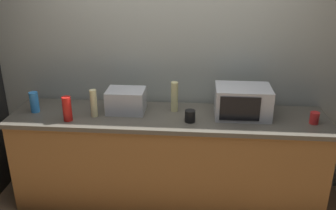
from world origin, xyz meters
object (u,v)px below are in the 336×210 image
bottle_spray_cleaner (34,102)px  mug_black (190,116)px  bottle_vinegar (174,97)px  bottle_hot_sauce (67,109)px  bottle_hand_soap (94,103)px  microwave (243,102)px  toaster_oven (126,101)px  mug_red (314,118)px

bottle_spray_cleaner → mug_black: size_ratio=1.82×
bottle_vinegar → mug_black: size_ratio=2.68×
bottle_hot_sauce → bottle_hand_soap: (0.21, 0.11, 0.02)m
bottle_spray_cleaner → bottle_hand_soap: 0.57m
bottle_hot_sauce → bottle_spray_cleaner: bearing=156.0°
microwave → bottle_spray_cleaner: (-1.87, -0.06, -0.04)m
bottle_hand_soap → bottle_hot_sauce: bearing=-152.9°
bottle_vinegar → mug_black: (0.15, -0.23, -0.09)m
bottle_vinegar → bottle_hot_sauce: 0.95m
bottle_hot_sauce → bottle_spray_cleaner: (-0.36, 0.16, -0.01)m
microwave → bottle_hand_soap: microwave is taller
toaster_oven → bottle_spray_cleaner: toaster_oven is taller
bottle_vinegar → bottle_hot_sauce: bottle_vinegar is taller
mug_black → microwave: bearing=19.9°
microwave → mug_black: microwave is taller
bottle_hand_soap → mug_red: bearing=0.1°
bottle_vinegar → bottle_spray_cleaner: bearing=-174.3°
bottle_spray_cleaner → mug_black: (1.42, -0.10, -0.04)m
microwave → bottle_hand_soap: (-1.30, -0.12, -0.01)m
mug_red → mug_black: (-1.05, -0.05, 0.00)m
mug_black → bottle_spray_cleaner: bearing=176.0°
bottle_spray_cleaner → toaster_oven: bearing=5.3°
toaster_oven → mug_red: size_ratio=3.33×
bottle_spray_cleaner → mug_red: bottle_spray_cleaner is taller
microwave → mug_red: size_ratio=4.70×
toaster_oven → mug_red: 1.64m
microwave → bottle_hot_sauce: 1.53m
toaster_oven → bottle_spray_cleaner: (-0.83, -0.08, -0.01)m
microwave → bottle_hand_soap: bearing=-174.7°
mug_red → bottle_hand_soap: bearing=-179.9°
microwave → bottle_spray_cleaner: bearing=-178.0°
bottle_spray_cleaner → mug_red: bearing=-1.2°
bottle_spray_cleaner → mug_black: bottle_spray_cleaner is taller
bottle_vinegar → bottle_hot_sauce: bearing=-162.3°
bottle_vinegar → mug_black: bearing=-56.8°
bottle_hand_soap → mug_red: 1.90m
microwave → bottle_spray_cleaner: microwave is taller
toaster_oven → mug_black: 0.61m
microwave → mug_red: microwave is taller
bottle_hot_sauce → microwave: bearing=8.5°
bottle_hand_soap → mug_black: bottle_hand_soap is taller
bottle_vinegar → mug_red: 1.22m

